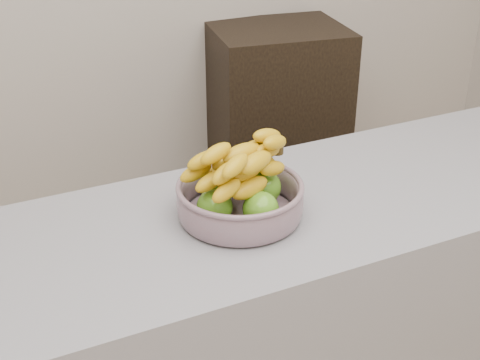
% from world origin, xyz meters
% --- Properties ---
extents(counter, '(2.00, 0.60, 0.90)m').
position_xyz_m(counter, '(0.00, 0.62, 0.45)').
color(counter, gray).
rests_on(counter, ground).
extents(cabinet, '(0.62, 0.53, 1.00)m').
position_xyz_m(cabinet, '(0.67, 1.78, 0.50)').
color(cabinet, black).
rests_on(cabinet, ground).
extents(fruit_bowl, '(0.31, 0.31, 0.19)m').
position_xyz_m(fruit_bowl, '(-0.06, 0.62, 0.96)').
color(fruit_bowl, '#8D9AA9').
rests_on(fruit_bowl, counter).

